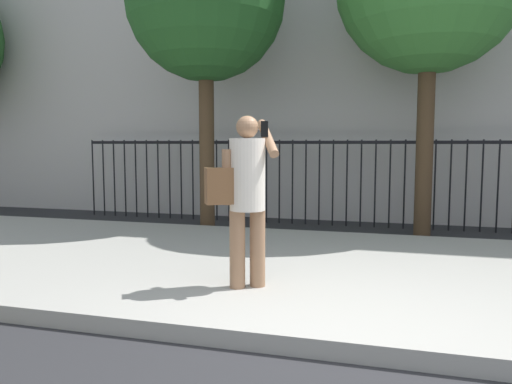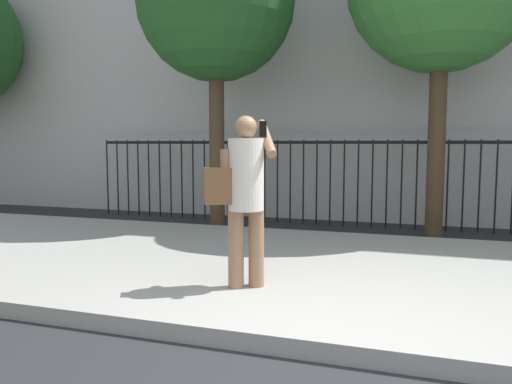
# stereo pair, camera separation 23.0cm
# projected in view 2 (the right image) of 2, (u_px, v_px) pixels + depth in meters

# --- Properties ---
(ground_plane) EXTENTS (60.00, 60.00, 0.00)m
(ground_plane) POSITION_uv_depth(u_px,v_px,m) (343.00, 366.00, 3.46)
(ground_plane) COLOR #28282B
(sidewalk) EXTENTS (28.00, 4.40, 0.15)m
(sidewalk) POSITION_uv_depth(u_px,v_px,m) (373.00, 276.00, 5.53)
(sidewalk) COLOR #9E9B93
(sidewalk) RESTS_ON ground
(iron_fence) EXTENTS (12.03, 0.04, 1.60)m
(iron_fence) POSITION_uv_depth(u_px,v_px,m) (394.00, 172.00, 8.93)
(iron_fence) COLOR black
(iron_fence) RESTS_ON ground
(pedestrian_on_phone) EXTENTS (0.72, 0.61, 1.64)m
(pedestrian_on_phone) POSITION_uv_depth(u_px,v_px,m) (243.00, 189.00, 4.75)
(pedestrian_on_phone) COLOR #936B4C
(pedestrian_on_phone) RESTS_ON sidewalk
(street_tree_far) EXTENTS (2.72, 2.72, 5.32)m
(street_tree_far) POSITION_uv_depth(u_px,v_px,m) (216.00, 3.00, 8.58)
(street_tree_far) COLOR #4C3823
(street_tree_far) RESTS_ON ground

